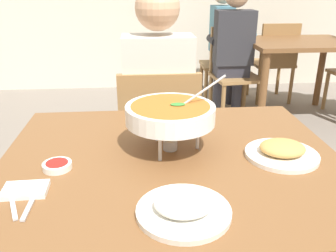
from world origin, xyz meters
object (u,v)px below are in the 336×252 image
at_px(patron_bg_right, 233,45).
at_px(patron_bg_left, 224,37).
at_px(rice_plate, 182,207).
at_px(sauce_dish, 57,165).
at_px(chair_diner_main, 159,138).
at_px(dining_table_main, 172,188).
at_px(chair_bg_right, 233,68).
at_px(dining_table_far, 298,55).
at_px(curry_bowl, 172,114).
at_px(chair_bg_left, 230,58).
at_px(diner_main, 158,96).
at_px(appetizer_plate, 282,151).
at_px(chair_bg_corner, 275,58).

bearing_deg(patron_bg_right, patron_bg_left, 84.85).
xyz_separation_m(rice_plate, sauce_dish, (-0.36, 0.26, -0.01)).
height_order(rice_plate, sauce_dish, rice_plate).
bearing_deg(patron_bg_left, chair_diner_main, -111.77).
bearing_deg(dining_table_main, patron_bg_right, 71.06).
relative_size(chair_diner_main, chair_bg_right, 1.00).
bearing_deg(chair_diner_main, dining_table_far, 47.17).
height_order(chair_diner_main, patron_bg_left, patron_bg_left).
bearing_deg(dining_table_main, curry_bowl, 85.20).
xyz_separation_m(sauce_dish, patron_bg_right, (1.17, 2.41, -0.04)).
xyz_separation_m(sauce_dish, chair_bg_left, (1.29, 2.93, -0.28)).
bearing_deg(patron_bg_left, patron_bg_right, -95.15).
bearing_deg(diner_main, dining_table_main, -90.00).
bearing_deg(dining_table_main, appetizer_plate, -4.67).
relative_size(dining_table_main, diner_main, 0.86).
bearing_deg(patron_bg_left, diner_main, -112.07).
xyz_separation_m(dining_table_main, sauce_dish, (-0.36, -0.05, 0.13)).
xyz_separation_m(chair_diner_main, chair_bg_right, (0.85, 1.66, 0.00)).
height_order(appetizer_plate, chair_bg_left, chair_bg_left).
bearing_deg(chair_bg_right, sauce_dish, -116.06).
xyz_separation_m(chair_bg_right, patron_bg_left, (0.01, 0.49, 0.24)).
xyz_separation_m(curry_bowl, appetizer_plate, (0.36, -0.09, -0.11)).
distance_m(dining_table_main, dining_table_far, 2.77).
bearing_deg(dining_table_main, chair_bg_corner, 63.28).
bearing_deg(chair_diner_main, patron_bg_left, 68.23).
bearing_deg(diner_main, chair_bg_corner, 55.07).
height_order(dining_table_main, diner_main, diner_main).
bearing_deg(patron_bg_left, appetizer_plate, -99.58).
xyz_separation_m(diner_main, rice_plate, (-0.00, -1.11, 0.05)).
xyz_separation_m(dining_table_main, rice_plate, (-0.00, -0.31, 0.14)).
bearing_deg(patron_bg_right, rice_plate, -106.90).
height_order(dining_table_main, chair_bg_right, chair_bg_right).
height_order(curry_bowl, patron_bg_left, patron_bg_left).
xyz_separation_m(rice_plate, patron_bg_left, (0.86, 3.23, -0.05)).
height_order(dining_table_main, patron_bg_left, patron_bg_left).
xyz_separation_m(chair_diner_main, diner_main, (0.00, 0.03, 0.24)).
height_order(diner_main, dining_table_far, diner_main).
relative_size(diner_main, dining_table_far, 1.31).
bearing_deg(dining_table_main, rice_plate, -90.56).
distance_m(chair_bg_left, chair_bg_right, 0.46).
relative_size(patron_bg_left, patron_bg_right, 1.00).
bearing_deg(sauce_dish, patron_bg_left, 67.59).
distance_m(dining_table_main, appetizer_plate, 0.39).
bearing_deg(chair_diner_main, chair_bg_corner, 55.49).
height_order(curry_bowl, chair_bg_right, curry_bowl).
bearing_deg(dining_table_main, dining_table_far, 57.93).
bearing_deg(rice_plate, dining_table_main, 89.44).
height_order(chair_diner_main, chair_bg_right, same).
distance_m(dining_table_main, curry_bowl, 0.25).
relative_size(diner_main, patron_bg_right, 1.00).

